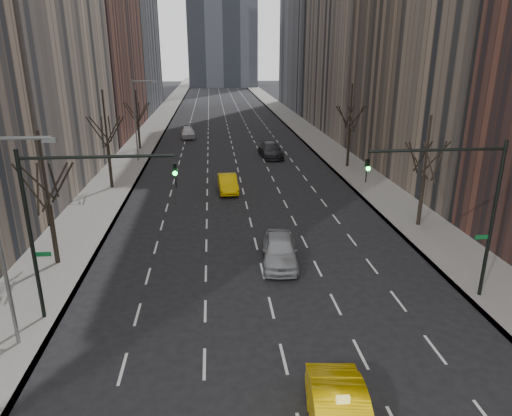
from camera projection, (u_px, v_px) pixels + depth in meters
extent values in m
cube|color=slate|center=(154.00, 127.00, 76.01)|extent=(4.50, 320.00, 0.15)
cube|color=slate|center=(299.00, 125.00, 78.24)|extent=(4.50, 320.00, 0.15)
cylinder|color=black|center=(54.00, 234.00, 26.47)|extent=(0.28, 0.28, 3.57)
cylinder|color=black|center=(44.00, 169.00, 25.20)|extent=(0.16, 0.16, 4.25)
cylinder|color=black|center=(54.00, 180.00, 26.30)|extent=(0.42, 1.80, 2.52)
cylinder|color=black|center=(62.00, 183.00, 25.84)|extent=(1.74, 0.72, 2.52)
cylinder|color=black|center=(55.00, 187.00, 25.03)|extent=(1.46, 1.25, 2.52)
cylinder|color=black|center=(38.00, 189.00, 24.68)|extent=(0.42, 1.80, 2.52)
cylinder|color=black|center=(29.00, 186.00, 25.14)|extent=(1.74, 0.72, 2.52)
cylinder|color=black|center=(37.00, 182.00, 25.95)|extent=(1.46, 1.25, 2.52)
cylinder|color=black|center=(110.00, 166.00, 41.47)|extent=(0.28, 0.28, 3.99)
cylinder|color=black|center=(105.00, 118.00, 40.05)|extent=(0.16, 0.16, 4.75)
cylinder|color=black|center=(110.00, 129.00, 41.23)|extent=(0.42, 1.80, 2.52)
cylinder|color=black|center=(116.00, 130.00, 40.77)|extent=(1.74, 0.72, 2.52)
cylinder|color=black|center=(113.00, 132.00, 39.96)|extent=(1.46, 1.25, 2.52)
cylinder|color=black|center=(102.00, 132.00, 39.61)|extent=(0.42, 1.80, 2.52)
cylinder|color=black|center=(96.00, 131.00, 40.07)|extent=(1.74, 0.72, 2.52)
cylinder|color=black|center=(100.00, 130.00, 40.88)|extent=(1.46, 1.25, 2.52)
cylinder|color=black|center=(139.00, 135.00, 58.52)|extent=(0.28, 0.28, 3.36)
cylinder|color=black|center=(137.00, 106.00, 57.32)|extent=(0.16, 0.16, 4.00)
cylinder|color=black|center=(139.00, 112.00, 58.39)|extent=(0.42, 1.80, 2.52)
cylinder|color=black|center=(144.00, 112.00, 57.93)|extent=(1.74, 0.72, 2.52)
cylinder|color=black|center=(142.00, 113.00, 57.11)|extent=(1.46, 1.25, 2.52)
cylinder|color=black|center=(135.00, 113.00, 56.76)|extent=(0.42, 1.80, 2.52)
cylinder|color=black|center=(130.00, 113.00, 57.22)|extent=(1.74, 0.72, 2.52)
cylinder|color=black|center=(133.00, 112.00, 58.04)|extent=(1.46, 1.25, 2.52)
cylinder|color=black|center=(421.00, 201.00, 32.42)|extent=(0.28, 0.28, 3.57)
cylinder|color=black|center=(428.00, 147.00, 31.15)|extent=(0.16, 0.16, 4.25)
cylinder|color=black|center=(423.00, 157.00, 32.25)|extent=(0.42, 1.80, 2.52)
cylinder|color=black|center=(435.00, 158.00, 31.79)|extent=(1.74, 0.72, 2.52)
cylinder|color=black|center=(439.00, 161.00, 30.98)|extent=(1.46, 1.25, 2.52)
cylinder|color=black|center=(429.00, 162.00, 30.63)|extent=(0.42, 1.80, 2.52)
cylinder|color=black|center=(416.00, 161.00, 31.09)|extent=(1.74, 0.72, 2.52)
cylinder|color=black|center=(413.00, 158.00, 31.90)|extent=(1.46, 1.25, 2.52)
cylinder|color=black|center=(348.00, 148.00, 49.30)|extent=(0.28, 0.28, 3.99)
cylinder|color=black|center=(351.00, 107.00, 47.88)|extent=(0.16, 0.16, 4.75)
cylinder|color=black|center=(349.00, 117.00, 49.07)|extent=(0.42, 1.80, 2.52)
cylinder|color=black|center=(357.00, 117.00, 48.61)|extent=(1.74, 0.72, 2.52)
cylinder|color=black|center=(358.00, 118.00, 47.79)|extent=(1.46, 1.25, 2.52)
cylinder|color=black|center=(351.00, 119.00, 47.44)|extent=(0.42, 1.80, 2.52)
cylinder|color=black|center=(344.00, 118.00, 47.90)|extent=(1.74, 0.72, 2.52)
cylinder|color=black|center=(343.00, 117.00, 48.72)|extent=(1.46, 1.25, 2.52)
cylinder|color=black|center=(31.00, 238.00, 20.21)|extent=(0.18, 0.18, 8.00)
cylinder|color=black|center=(97.00, 157.00, 19.34)|extent=(6.50, 0.14, 0.14)
imported|color=black|center=(176.00, 176.00, 19.92)|extent=(0.18, 0.22, 1.10)
sphere|color=#0CFF33|center=(175.00, 173.00, 19.71)|extent=(0.20, 0.20, 0.20)
cube|color=#0C5926|center=(43.00, 254.00, 20.50)|extent=(0.70, 0.04, 0.22)
cylinder|color=black|center=(492.00, 222.00, 22.17)|extent=(0.18, 0.18, 8.00)
cylinder|color=black|center=(438.00, 150.00, 20.71)|extent=(6.50, 0.14, 0.14)
imported|color=black|center=(367.00, 171.00, 20.71)|extent=(0.18, 0.22, 1.10)
sphere|color=#0CFF33|center=(368.00, 169.00, 20.49)|extent=(0.20, 0.20, 0.20)
cube|color=#0C5926|center=(482.00, 237.00, 22.40)|extent=(0.70, 0.04, 0.22)
cylinder|color=slate|center=(0.00, 246.00, 18.13)|extent=(0.16, 0.16, 9.00)
cylinder|color=slate|center=(15.00, 138.00, 16.85)|extent=(2.60, 0.14, 0.14)
cube|color=slate|center=(49.00, 140.00, 16.99)|extent=(0.50, 0.22, 0.15)
cylinder|color=slate|center=(135.00, 121.00, 51.08)|extent=(0.16, 0.16, 9.00)
cylinder|color=slate|center=(144.00, 81.00, 49.81)|extent=(2.60, 0.14, 0.14)
cube|color=slate|center=(155.00, 82.00, 49.95)|extent=(0.50, 0.22, 0.15)
imported|color=#94969B|center=(280.00, 250.00, 27.00)|extent=(2.57, 5.25, 1.72)
imported|color=yellow|center=(228.00, 183.00, 41.10)|extent=(1.83, 4.72, 1.53)
imported|color=#2A2A2F|center=(270.00, 150.00, 54.62)|extent=(2.82, 5.99, 1.69)
imported|color=silver|center=(188.00, 132.00, 66.82)|extent=(2.32, 5.07, 1.69)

